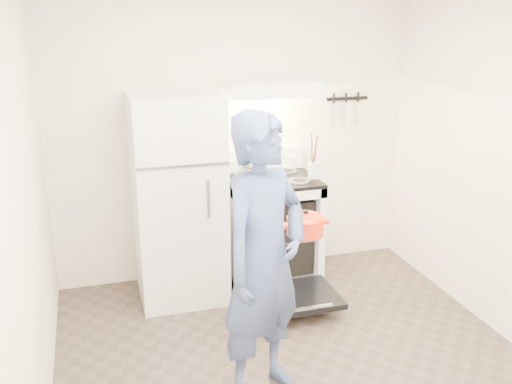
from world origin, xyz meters
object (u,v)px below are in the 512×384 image
at_px(tea_kettle, 251,158).
at_px(dutch_oven, 305,226).
at_px(person, 264,261).
at_px(refrigerator, 178,199).
at_px(stove_body, 271,232).

bearing_deg(tea_kettle, dutch_oven, -90.33).
bearing_deg(person, refrigerator, 68.30).
distance_m(tea_kettle, person, 1.75).
relative_size(stove_body, tea_kettle, 3.42).
relative_size(refrigerator, person, 0.94).
xyz_separation_m(stove_body, dutch_oven, (-0.13, -1.12, 0.49)).
height_order(tea_kettle, person, person).
bearing_deg(refrigerator, stove_body, 1.77).
height_order(person, dutch_oven, person).
bearing_deg(stove_body, dutch_oven, -96.52).
bearing_deg(tea_kettle, person, -103.52).
relative_size(stove_body, dutch_oven, 2.89).
height_order(refrigerator, stove_body, refrigerator).
distance_m(stove_body, tea_kettle, 0.67).
distance_m(person, dutch_oven, 0.53).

